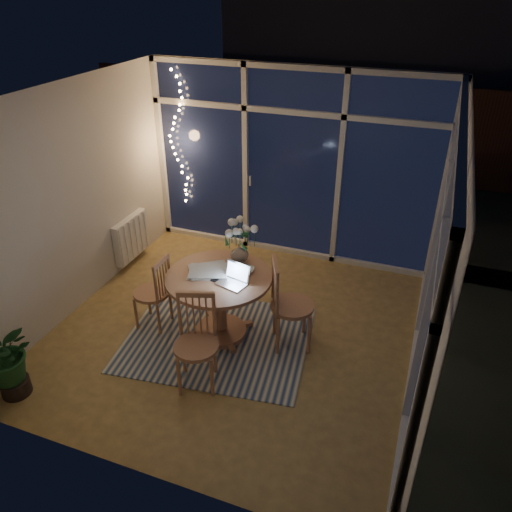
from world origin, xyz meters
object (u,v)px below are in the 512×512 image
chair_right (292,304)px  flower_vase (239,253)px  potted_plant (8,363)px  chair_front (196,345)px  laptop (231,275)px  dining_table (220,306)px  chair_left (151,291)px

chair_right → flower_vase: 0.82m
potted_plant → chair_front: bearing=24.6°
chair_front → laptop: size_ratio=3.34×
dining_table → chair_left: 0.80m
laptop → chair_right: bearing=34.9°
flower_vase → laptop: bearing=-77.8°
laptop → dining_table: bearing=168.1°
chair_left → flower_vase: (0.88, 0.47, 0.42)m
dining_table → chair_front: 0.81m
chair_front → flower_vase: (-0.02, 1.16, 0.38)m
dining_table → flower_vase: 0.62m
laptop → potted_plant: laptop is taller
dining_table → laptop: size_ratio=3.83×
chair_left → chair_right: 1.60m
laptop → flower_vase: bearing=116.9°
laptop → flower_vase: laptop is taller
laptop → potted_plant: (-1.69, -1.43, -0.50)m
chair_right → flower_vase: size_ratio=5.02×
chair_right → potted_plant: (-2.28, -1.65, -0.15)m
chair_left → chair_front: size_ratio=0.92×
chair_right → laptop: bearing=86.3°
chair_left → potted_plant: size_ratio=1.20×
chair_front → chair_right: bearing=34.3°
chair_right → potted_plant: bearing=101.9°
chair_left → laptop: bearing=89.2°
chair_front → dining_table: bearing=78.7°
dining_table → chair_left: (-0.79, -0.10, 0.07)m
chair_right → chair_front: size_ratio=1.06×
chair_left → chair_right: size_ratio=0.87×
dining_table → chair_left: size_ratio=1.24×
chair_right → flower_vase: bearing=46.8°
dining_table → flower_vase: flower_vase is taller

